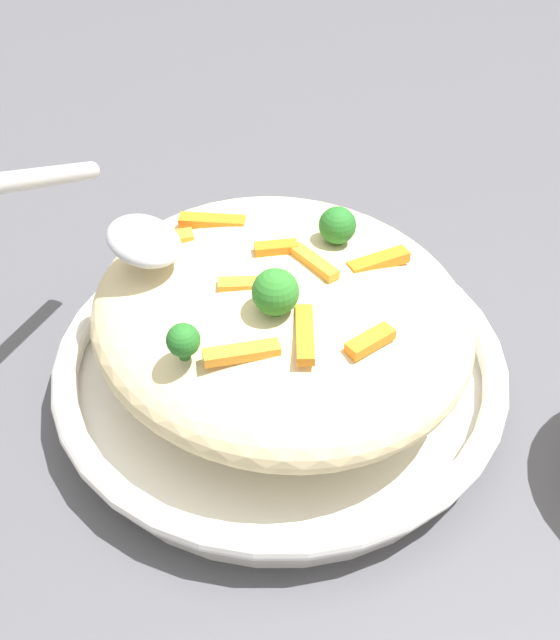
% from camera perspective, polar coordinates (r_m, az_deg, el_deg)
% --- Properties ---
extents(ground_plane, '(2.40, 2.40, 0.00)m').
position_cam_1_polar(ground_plane, '(0.55, 0.00, -4.95)').
color(ground_plane, '#4C4C51').
extents(serving_bowl, '(0.30, 0.30, 0.04)m').
position_cam_1_polar(serving_bowl, '(0.54, 0.00, -3.46)').
color(serving_bowl, white).
rests_on(serving_bowl, ground_plane).
extents(pasta_mound, '(0.25, 0.23, 0.08)m').
position_cam_1_polar(pasta_mound, '(0.51, 0.00, 0.37)').
color(pasta_mound, beige).
rests_on(pasta_mound, serving_bowl).
extents(carrot_piece_0, '(0.01, 0.03, 0.01)m').
position_cam_1_polar(carrot_piece_0, '(0.44, 6.75, -1.24)').
color(carrot_piece_0, orange).
rests_on(carrot_piece_0, pasta_mound).
extents(carrot_piece_1, '(0.02, 0.04, 0.01)m').
position_cam_1_polar(carrot_piece_1, '(0.50, 6.94, 4.08)').
color(carrot_piece_1, orange).
rests_on(carrot_piece_1, pasta_mound).
extents(carrot_piece_2, '(0.04, 0.01, 0.01)m').
position_cam_1_polar(carrot_piece_2, '(0.48, 2.41, 4.10)').
color(carrot_piece_2, orange).
rests_on(carrot_piece_2, pasta_mound).
extents(carrot_piece_3, '(0.03, 0.03, 0.01)m').
position_cam_1_polar(carrot_piece_3, '(0.47, -2.15, 2.36)').
color(carrot_piece_3, orange).
rests_on(carrot_piece_3, pasta_mound).
extents(carrot_piece_4, '(0.03, 0.04, 0.01)m').
position_cam_1_polar(carrot_piece_4, '(0.43, -2.72, -2.32)').
color(carrot_piece_4, orange).
rests_on(carrot_piece_4, pasta_mound).
extents(carrot_piece_5, '(0.04, 0.04, 0.01)m').
position_cam_1_polar(carrot_piece_5, '(0.53, -5.16, 6.75)').
color(carrot_piece_5, orange).
rests_on(carrot_piece_5, pasta_mound).
extents(carrot_piece_6, '(0.02, 0.03, 0.01)m').
position_cam_1_polar(carrot_piece_6, '(0.52, -7.50, 5.76)').
color(carrot_piece_6, orange).
rests_on(carrot_piece_6, pasta_mound).
extents(carrot_piece_7, '(0.04, 0.04, 0.01)m').
position_cam_1_polar(carrot_piece_7, '(0.44, 1.76, -1.02)').
color(carrot_piece_7, orange).
rests_on(carrot_piece_7, pasta_mound).
extents(carrot_piece_8, '(0.02, 0.03, 0.01)m').
position_cam_1_polar(carrot_piece_8, '(0.49, -0.28, 5.00)').
color(carrot_piece_8, orange).
rests_on(carrot_piece_8, pasta_mound).
extents(broccoli_floret_0, '(0.03, 0.03, 0.03)m').
position_cam_1_polar(broccoli_floret_0, '(0.44, -0.32, 1.96)').
color(broccoli_floret_0, '#296820').
rests_on(broccoli_floret_0, pasta_mound).
extents(broccoli_floret_1, '(0.02, 0.02, 0.02)m').
position_cam_1_polar(broccoli_floret_1, '(0.43, -6.82, -1.45)').
color(broccoli_floret_1, '#205B1C').
rests_on(broccoli_floret_1, pasta_mound).
extents(broccoli_floret_2, '(0.02, 0.02, 0.03)m').
position_cam_1_polar(broccoli_floret_2, '(0.50, 3.95, 6.70)').
color(broccoli_floret_2, '#205B1C').
rests_on(broccoli_floret_2, pasta_mound).
extents(serving_spoon, '(0.12, 0.12, 0.08)m').
position_cam_1_polar(serving_spoon, '(0.50, -12.07, 6.93)').
color(serving_spoon, '#B7B7BC').
rests_on(serving_spoon, pasta_mound).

